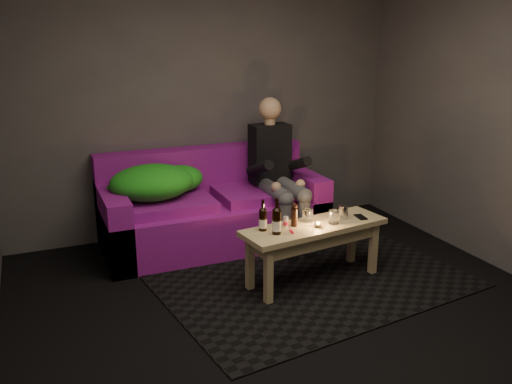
# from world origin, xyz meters

# --- Properties ---
(floor) EXTENTS (4.50, 4.50, 0.00)m
(floor) POSITION_xyz_m (0.00, 0.00, 0.00)
(floor) COLOR black
(floor) RESTS_ON ground
(room) EXTENTS (4.50, 4.50, 4.50)m
(room) POSITION_xyz_m (0.00, 0.47, 1.64)
(room) COLOR silver
(room) RESTS_ON ground
(rug) EXTENTS (2.65, 2.08, 0.01)m
(rug) POSITION_xyz_m (0.38, 0.73, 0.01)
(rug) COLOR black
(rug) RESTS_ON floor
(sofa) EXTENTS (2.07, 0.93, 0.89)m
(sofa) POSITION_xyz_m (-0.11, 1.82, 0.32)
(sofa) COLOR #7D1180
(sofa) RESTS_ON floor
(green_blanket) EXTENTS (0.91, 0.62, 0.31)m
(green_blanket) POSITION_xyz_m (-0.64, 1.81, 0.67)
(green_blanket) COLOR #1C8117
(green_blanket) RESTS_ON sofa
(person) EXTENTS (0.37, 0.86, 1.38)m
(person) POSITION_xyz_m (0.50, 1.65, 0.71)
(person) COLOR black
(person) RESTS_ON sofa
(coffee_table) EXTENTS (1.26, 0.55, 0.50)m
(coffee_table) POSITION_xyz_m (0.38, 0.68, 0.41)
(coffee_table) COLOR tan
(coffee_table) RESTS_ON rug
(beer_bottle_a) EXTENTS (0.06, 0.06, 0.25)m
(beer_bottle_a) POSITION_xyz_m (-0.06, 0.72, 0.59)
(beer_bottle_a) COLOR black
(beer_bottle_a) RESTS_ON coffee_table
(beer_bottle_b) EXTENTS (0.07, 0.07, 0.28)m
(beer_bottle_b) POSITION_xyz_m (0.01, 0.61, 0.60)
(beer_bottle_b) COLOR black
(beer_bottle_b) RESTS_ON coffee_table
(salt_shaker) EXTENTS (0.05, 0.05, 0.08)m
(salt_shaker) POSITION_xyz_m (0.14, 0.73, 0.54)
(salt_shaker) COLOR silver
(salt_shaker) RESTS_ON coffee_table
(pepper_mill) EXTENTS (0.07, 0.07, 0.14)m
(pepper_mill) POSITION_xyz_m (0.21, 0.72, 0.57)
(pepper_mill) COLOR black
(pepper_mill) RESTS_ON coffee_table
(tumbler_back) EXTENTS (0.09, 0.09, 0.10)m
(tumbler_back) POSITION_xyz_m (0.36, 0.76, 0.55)
(tumbler_back) COLOR white
(tumbler_back) RESTS_ON coffee_table
(tealight) EXTENTS (0.05, 0.05, 0.04)m
(tealight) POSITION_xyz_m (0.38, 0.62, 0.52)
(tealight) COLOR white
(tealight) RESTS_ON coffee_table
(tumbler_front) EXTENTS (0.10, 0.10, 0.11)m
(tumbler_front) POSITION_xyz_m (0.53, 0.65, 0.55)
(tumbler_front) COLOR white
(tumbler_front) RESTS_ON coffee_table
(steel_cup) EXTENTS (0.09, 0.09, 0.11)m
(steel_cup) POSITION_xyz_m (0.66, 0.72, 0.55)
(steel_cup) COLOR #A8A9AF
(steel_cup) RESTS_ON coffee_table
(smartphone) EXTENTS (0.09, 0.15, 0.01)m
(smartphone) POSITION_xyz_m (0.81, 0.68, 0.50)
(smartphone) COLOR black
(smartphone) RESTS_ON coffee_table
(red_lighter) EXTENTS (0.03, 0.08, 0.01)m
(red_lighter) POSITION_xyz_m (0.13, 0.60, 0.50)
(red_lighter) COLOR red
(red_lighter) RESTS_ON coffee_table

